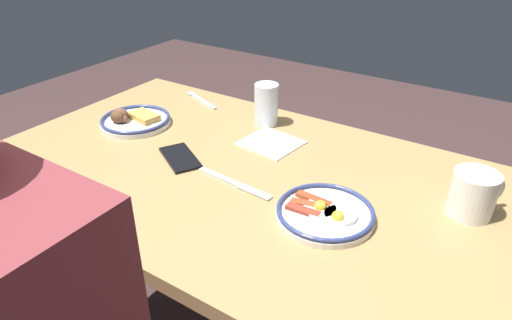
{
  "coord_description": "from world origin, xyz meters",
  "views": [
    {
      "loc": [
        -0.58,
        0.8,
        1.33
      ],
      "look_at": [
        -0.04,
        -0.02,
        0.78
      ],
      "focal_mm": 31.77,
      "sensor_mm": 36.0,
      "label": 1
    }
  ],
  "objects": [
    {
      "name": "butter_knife",
      "position": [
        -0.03,
        0.06,
        0.75
      ],
      "size": [
        0.22,
        0.03,
        0.01
      ],
      "color": "silver",
      "rests_on": "dining_table"
    },
    {
      "name": "cell_phone",
      "position": [
        0.15,
        0.04,
        0.75
      ],
      "size": [
        0.16,
        0.13,
        0.01
      ],
      "primitive_type": "cube",
      "rotation": [
        0.0,
        0.0,
        -0.52
      ],
      "color": "black",
      "rests_on": "dining_table"
    },
    {
      "name": "plate_near_main",
      "position": [
        0.41,
        -0.05,
        0.77
      ],
      "size": [
        0.21,
        0.21,
        0.05
      ],
      "color": "white",
      "rests_on": "dining_table"
    },
    {
      "name": "drinking_glass",
      "position": [
        0.08,
        -0.27,
        0.81
      ],
      "size": [
        0.07,
        0.07,
        0.13
      ],
      "color": "silver",
      "rests_on": "dining_table"
    },
    {
      "name": "coffee_mug",
      "position": [
        -0.53,
        -0.12,
        0.8
      ],
      "size": [
        0.1,
        0.11,
        0.1
      ],
      "color": "white",
      "rests_on": "dining_table"
    },
    {
      "name": "dining_table",
      "position": [
        0.0,
        0.0,
        0.65
      ],
      "size": [
        1.3,
        0.78,
        0.75
      ],
      "color": "#997B4A",
      "rests_on": "ground_plane"
    },
    {
      "name": "paper_napkin",
      "position": [
        -0.0,
        -0.17,
        0.75
      ],
      "size": [
        0.17,
        0.16,
        0.0
      ],
      "primitive_type": "cube",
      "rotation": [
        0.0,
        0.0,
        -0.12
      ],
      "color": "white",
      "rests_on": "dining_table"
    },
    {
      "name": "plate_center_pancakes",
      "position": [
        -0.27,
        0.07,
        0.76
      ],
      "size": [
        0.21,
        0.21,
        0.04
      ],
      "color": "silver",
      "rests_on": "dining_table"
    },
    {
      "name": "fork_near",
      "position": [
        0.36,
        -0.3,
        0.75
      ],
      "size": [
        0.18,
        0.08,
        0.01
      ],
      "color": "silver",
      "rests_on": "dining_table"
    }
  ]
}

